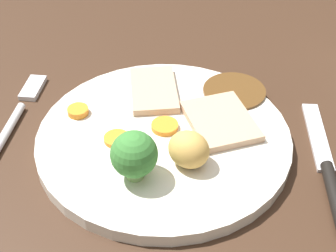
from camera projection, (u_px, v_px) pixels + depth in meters
dining_table at (162, 164)px, 50.22cm from camera, size 120.00×84.00×3.60cm
dinner_plate at (168, 139)px, 49.51cm from camera, size 25.85×25.85×1.40cm
gravy_pool at (234, 91)px, 54.49cm from camera, size 7.08×7.08×0.30cm
meat_slice_main at (220, 121)px, 49.98cm from camera, size 9.10×9.91×0.80cm
meat_slice_under at (154, 90)px, 54.20cm from camera, size 6.81×9.20×0.80cm
roast_potato_left at (189, 149)px, 44.63cm from camera, size 5.13×4.89×3.54cm
carrot_coin_front at (162, 126)px, 49.56cm from camera, size 2.78×2.78×0.55cm
carrot_coin_back at (78, 111)px, 51.34cm from camera, size 2.23×2.23×0.69cm
carrot_coin_side at (117, 139)px, 48.10cm from camera, size 2.57×2.57×0.45cm
broccoli_floret at (134, 155)px, 42.72cm from camera, size 4.30×4.30×4.93cm
fork at (18, 112)px, 53.34cm from camera, size 2.09×15.28×0.90cm
knife at (328, 173)px, 46.10cm from camera, size 2.78×18.56×1.20cm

